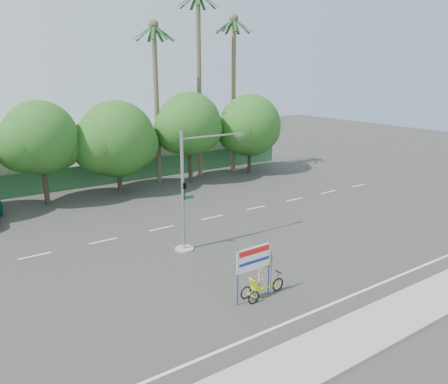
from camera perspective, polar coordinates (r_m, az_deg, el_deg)
ground at (r=24.27m, az=4.73°, el=-9.27°), size 120.00×120.00×0.00m
sidewalk_near at (r=19.71m, az=19.09°, el=-16.27°), size 50.00×2.40×0.12m
fence at (r=42.01m, az=-13.92°, el=2.52°), size 38.00×0.08×2.00m
building_right at (r=49.04m, az=-7.07°, el=5.65°), size 14.00×8.00×3.60m
tree_left at (r=36.09m, az=-22.91°, el=6.22°), size 6.66×5.60×8.07m
tree_center at (r=37.78m, az=-13.88°, el=6.45°), size 7.62×6.40×7.85m
tree_right at (r=40.61m, az=-4.58°, el=8.56°), size 6.90×5.80×8.36m
tree_far_right at (r=44.53m, az=3.36°, el=8.44°), size 7.38×6.20×7.94m
palm_tall at (r=42.63m, az=-3.30°, el=15.96°), size 3.73×3.79×17.45m
palm_mid at (r=44.83m, az=1.26°, el=14.60°), size 3.73×3.79×15.45m
palm_short at (r=40.52m, az=-8.88°, el=13.56°), size 3.73×3.79×14.45m
traffic_signal at (r=25.16m, az=-4.74°, el=-1.24°), size 4.72×1.10×7.00m
trike_billboard at (r=20.39m, az=4.48°, el=-10.89°), size 2.80×0.65×2.75m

